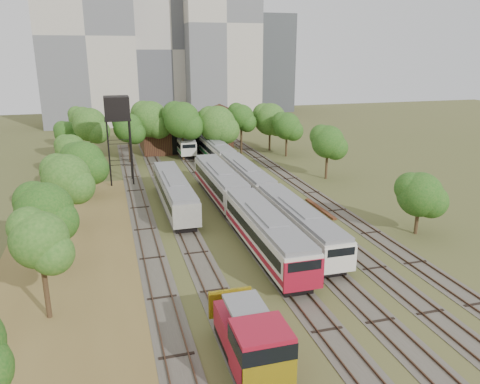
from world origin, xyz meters
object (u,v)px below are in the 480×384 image
object	(u,v)px
railcar_red_set	(239,204)
shunter_locomotive	(252,343)
railcar_green_set	(246,178)
water_tower	(117,110)

from	to	relation	value
railcar_red_set	shunter_locomotive	size ratio (longest dim) A/B	4.27
railcar_red_set	railcar_green_set	distance (m)	11.49
shunter_locomotive	water_tower	distance (m)	44.70
railcar_red_set	water_tower	xyz separation A→B (m)	(-11.48, 19.90, 8.00)
railcar_red_set	water_tower	size ratio (longest dim) A/B	2.90
railcar_red_set	railcar_green_set	xyz separation A→B (m)	(4.00, 10.77, -0.20)
railcar_green_set	water_tower	distance (m)	19.75
railcar_red_set	water_tower	bearing A→B (deg)	119.98
railcar_red_set	railcar_green_set	size ratio (longest dim) A/B	0.66
water_tower	shunter_locomotive	bearing A→B (deg)	-82.84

